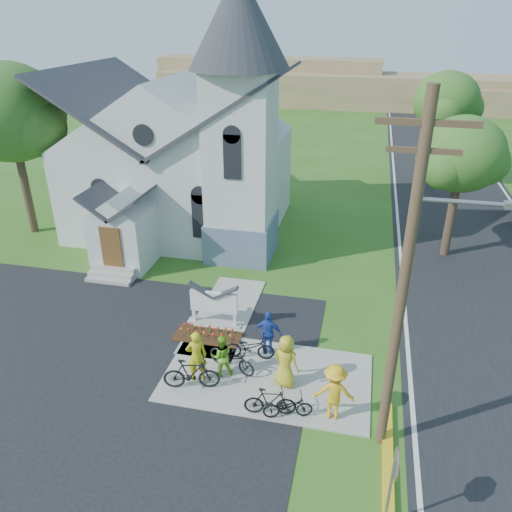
% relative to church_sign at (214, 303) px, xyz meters
% --- Properties ---
extents(ground, '(120.00, 120.00, 0.00)m').
position_rel_church_sign_xyz_m(ground, '(1.20, -3.20, -1.03)').
color(ground, '#365F1B').
rests_on(ground, ground).
extents(parking_lot, '(20.00, 16.00, 0.02)m').
position_rel_church_sign_xyz_m(parking_lot, '(-5.80, -5.20, -1.02)').
color(parking_lot, black).
rests_on(parking_lot, ground).
extents(road, '(8.00, 90.00, 0.02)m').
position_rel_church_sign_xyz_m(road, '(11.20, 11.80, -1.02)').
color(road, black).
rests_on(road, ground).
extents(sidewalk, '(7.00, 4.00, 0.05)m').
position_rel_church_sign_xyz_m(sidewalk, '(2.70, -2.70, -1.00)').
color(sidewalk, '#9E9A8E').
rests_on(sidewalk, ground).
extents(church, '(12.35, 12.00, 13.00)m').
position_rel_church_sign_xyz_m(church, '(-4.28, 9.28, 4.22)').
color(church, silver).
rests_on(church, ground).
extents(church_sign, '(2.20, 0.40, 1.70)m').
position_rel_church_sign_xyz_m(church_sign, '(0.00, 0.00, 0.00)').
color(church_sign, '#9E9A8E').
rests_on(church_sign, ground).
extents(flower_bed, '(2.60, 1.10, 0.07)m').
position_rel_church_sign_xyz_m(flower_bed, '(0.00, -0.90, -0.99)').
color(flower_bed, '#331A0E').
rests_on(flower_bed, ground).
extents(utility_pole, '(3.45, 0.28, 10.00)m').
position_rel_church_sign_xyz_m(utility_pole, '(6.56, -4.70, 4.38)').
color(utility_pole, '#483224').
rests_on(utility_pole, ground).
extents(stop_sign, '(0.11, 0.76, 2.48)m').
position_rel_church_sign_xyz_m(stop_sign, '(6.63, -7.40, 0.75)').
color(stop_sign, gray).
rests_on(stop_sign, ground).
extents(tree_lot_corner, '(5.60, 5.60, 9.15)m').
position_rel_church_sign_xyz_m(tree_lot_corner, '(-12.80, 6.80, 5.58)').
color(tree_lot_corner, '#3A281F').
rests_on(tree_lot_corner, ground).
extents(tree_road_near, '(4.00, 4.00, 7.05)m').
position_rel_church_sign_xyz_m(tree_road_near, '(9.70, 8.80, 4.18)').
color(tree_road_near, '#3A281F').
rests_on(tree_road_near, ground).
extents(tree_road_mid, '(4.40, 4.40, 7.80)m').
position_rel_church_sign_xyz_m(tree_road_mid, '(10.20, 20.80, 4.75)').
color(tree_road_mid, '#3A281F').
rests_on(tree_road_mid, ground).
extents(distant_hills, '(61.00, 10.00, 5.60)m').
position_rel_church_sign_xyz_m(distant_hills, '(4.56, 53.13, 1.15)').
color(distant_hills, olive).
rests_on(distant_hills, ground).
extents(cyclist_0, '(0.82, 0.69, 1.91)m').
position_rel_church_sign_xyz_m(cyclist_0, '(0.42, -3.33, -0.02)').
color(cyclist_0, gold).
rests_on(cyclist_0, sidewalk).
extents(bike_0, '(1.99, 1.29, 0.99)m').
position_rel_church_sign_xyz_m(bike_0, '(1.43, -2.58, -0.48)').
color(bike_0, black).
rests_on(bike_0, sidewalk).
extents(cyclist_1, '(0.92, 0.83, 1.55)m').
position_rel_church_sign_xyz_m(cyclist_1, '(1.15, -2.90, -0.20)').
color(cyclist_1, '#6EBB23').
rests_on(cyclist_1, sidewalk).
extents(bike_1, '(1.96, 0.94, 1.13)m').
position_rel_church_sign_xyz_m(bike_1, '(0.38, -3.79, -0.41)').
color(bike_1, black).
rests_on(bike_1, sidewalk).
extents(cyclist_2, '(1.03, 0.47, 1.72)m').
position_rel_church_sign_xyz_m(cyclist_2, '(2.47, -1.35, -0.12)').
color(cyclist_2, '#2242AC').
rests_on(cyclist_2, sidewalk).
extents(bike_2, '(1.87, 0.86, 0.95)m').
position_rel_church_sign_xyz_m(bike_2, '(1.87, -1.83, -0.50)').
color(bike_2, black).
rests_on(bike_2, sidewalk).
extents(cyclist_3, '(1.29, 0.81, 1.91)m').
position_rel_church_sign_xyz_m(cyclist_3, '(5.04, -4.07, -0.02)').
color(cyclist_3, gold).
rests_on(cyclist_3, sidewalk).
extents(bike_3, '(1.68, 0.71, 0.98)m').
position_rel_church_sign_xyz_m(bike_3, '(3.14, -4.40, -0.49)').
color(bike_3, black).
rests_on(bike_3, sidewalk).
extents(cyclist_4, '(1.09, 0.93, 1.90)m').
position_rel_church_sign_xyz_m(cyclist_4, '(3.37, -2.93, -0.03)').
color(cyclist_4, gold).
rests_on(cyclist_4, sidewalk).
extents(bike_4, '(1.63, 0.96, 0.81)m').
position_rel_church_sign_xyz_m(bike_4, '(3.70, -4.40, -0.57)').
color(bike_4, black).
rests_on(bike_4, sidewalk).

